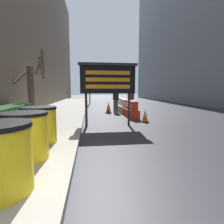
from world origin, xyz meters
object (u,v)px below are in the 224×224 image
object	(u,v)px
jersey_barrier_red_striped	(131,110)
jersey_barrier_cream	(118,104)
jersey_barrier_white	(124,107)
pedestrian_worker	(116,97)
pedestrian_passerby	(131,97)
barrel_drum_middle	(25,136)
traffic_cone_mid	(115,103)
traffic_light_near_curb	(89,75)
message_board	(108,79)
barrel_drum_back	(39,125)
traffic_cone_far	(108,108)
traffic_cone_near	(145,116)

from	to	relation	value
jersey_barrier_red_striped	jersey_barrier_cream	size ratio (longest dim) A/B	1.09
jersey_barrier_white	pedestrian_worker	bearing A→B (deg)	163.59
pedestrian_passerby	barrel_drum_middle	bearing A→B (deg)	-148.88
jersey_barrier_white	barrel_drum_middle	bearing A→B (deg)	-113.18
jersey_barrier_red_striped	jersey_barrier_white	xyz separation A→B (m)	(-0.00, 2.12, -0.00)
traffic_cone_mid	traffic_light_near_curb	bearing A→B (deg)	123.60
message_board	pedestrian_worker	world-z (taller)	message_board
barrel_drum_back	pedestrian_passerby	size ratio (longest dim) A/B	0.54
jersey_barrier_cream	barrel_drum_back	bearing A→B (deg)	-111.00
barrel_drum_back	jersey_barrier_red_striped	world-z (taller)	barrel_drum_back
jersey_barrier_cream	traffic_light_near_curb	xyz separation A→B (m)	(-2.26, 5.93, 2.76)
message_board	pedestrian_passerby	world-z (taller)	message_board
traffic_cone_far	message_board	bearing A→B (deg)	-96.35
traffic_light_near_curb	traffic_cone_near	bearing A→B (deg)	-77.84
barrel_drum_back	pedestrian_passerby	world-z (taller)	pedestrian_passerby
jersey_barrier_white	traffic_cone_mid	xyz separation A→B (m)	(0.11, 4.57, -0.08)
barrel_drum_back	traffic_cone_far	bearing A→B (deg)	69.88
pedestrian_worker	barrel_drum_back	bearing A→B (deg)	149.01
message_board	traffic_cone_mid	xyz separation A→B (m)	(1.62, 8.98, -1.61)
barrel_drum_middle	message_board	distance (m)	4.44
message_board	traffic_cone_mid	world-z (taller)	message_board
jersey_barrier_cream	jersey_barrier_white	bearing A→B (deg)	-90.00
traffic_cone_near	traffic_light_near_curb	distance (m)	12.49
jersey_barrier_red_striped	barrel_drum_middle	bearing A→B (deg)	-120.06
jersey_barrier_red_striped	message_board	bearing A→B (deg)	-123.61
traffic_light_near_curb	jersey_barrier_white	bearing A→B (deg)	-74.47
jersey_barrier_red_striped	jersey_barrier_cream	xyz separation A→B (m)	(0.00, 4.32, 0.01)
barrel_drum_back	traffic_cone_mid	world-z (taller)	barrel_drum_back
barrel_drum_middle	traffic_cone_near	world-z (taller)	barrel_drum_middle
barrel_drum_middle	barrel_drum_back	distance (m)	1.14
barrel_drum_middle	jersey_barrier_white	distance (m)	8.87
message_board	traffic_cone_near	world-z (taller)	message_board
traffic_cone_mid	traffic_light_near_curb	xyz separation A→B (m)	(-2.37, 3.56, 2.85)
barrel_drum_middle	traffic_cone_far	size ratio (longest dim) A/B	1.22
message_board	jersey_barrier_red_striped	size ratio (longest dim) A/B	1.40
barrel_drum_middle	traffic_cone_mid	bearing A→B (deg)	74.22
traffic_cone_near	pedestrian_passerby	size ratio (longest dim) A/B	0.35
traffic_cone_near	traffic_light_near_curb	bearing A→B (deg)	102.16
jersey_barrier_white	pedestrian_passerby	xyz separation A→B (m)	(0.81, 1.28, 0.60)
message_board	pedestrian_worker	distance (m)	4.75
barrel_drum_back	traffic_cone_near	size ratio (longest dim) A/B	1.52
traffic_cone_far	pedestrian_worker	xyz separation A→B (m)	(0.54, 0.39, 0.67)
jersey_barrier_cream	jersey_barrier_red_striped	bearing A→B (deg)	-90.00
message_board	pedestrian_passerby	distance (m)	6.21
traffic_cone_near	traffic_cone_mid	size ratio (longest dim) A/B	0.91
jersey_barrier_red_striped	traffic_cone_far	xyz separation A→B (m)	(-1.05, 1.89, -0.04)
traffic_light_near_curb	message_board	bearing A→B (deg)	-86.61
jersey_barrier_red_striped	barrel_drum_back	bearing A→B (deg)	-125.85
traffic_cone_mid	traffic_cone_far	world-z (taller)	traffic_cone_far
jersey_barrier_white	traffic_cone_far	world-z (taller)	jersey_barrier_white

